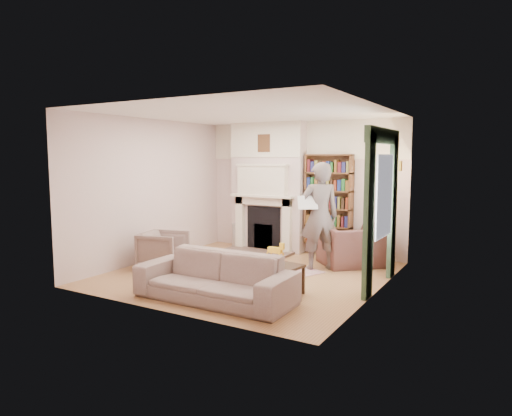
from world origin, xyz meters
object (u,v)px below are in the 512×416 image
Objects in this scene: sofa at (215,277)px; man_reading at (320,216)px; armchair_left at (164,250)px; paraffin_heater at (237,236)px; coffee_table at (279,278)px; rocking_horse at (275,252)px; bookcase at (329,200)px; armchair_reading at (353,246)px.

man_reading is at bearing 76.01° from sofa.
sofa is at bearing -133.57° from armchair_left.
paraffin_heater is (-2.38, 0.95, -0.71)m from man_reading.
paraffin_heater reaches higher than coffee_table.
paraffin_heater is 1.19× the size of rocking_horse.
rocking_horse is at bearing -61.23° from armchair_left.
bookcase reaches higher than armchair_left.
bookcase is at bearing 84.67° from sofa.
sofa is at bearing -62.36° from paraffin_heater.
paraffin_heater is at bearing -59.60° from man_reading.
paraffin_heater is (-2.83, 0.35, -0.11)m from armchair_reading.
paraffin_heater is 1.71m from rocking_horse.
armchair_left is 0.39× the size of man_reading.
rocking_horse is (-0.65, -1.12, -0.97)m from bookcase.
bookcase is at bearing -54.99° from armchair_left.
armchair_reading is 0.96m from man_reading.
bookcase reaches higher than rocking_horse.
sofa is (-0.31, -3.64, -0.83)m from bookcase.
armchair_reading is 3.56m from armchair_left.
armchair_reading is at bearing 70.73° from sofa.
man_reading is (-0.45, -0.60, 0.60)m from armchair_reading.
armchair_reading is 2.15× the size of paraffin_heater.
armchair_reading is 0.60× the size of man_reading.
coffee_table is 1.52× the size of rocking_horse.
man_reading is (2.49, 1.41, 0.63)m from armchair_left.
bookcase is 1.62m from rocking_horse.
paraffin_heater is at bearing 151.65° from rocking_horse.
armchair_reading reaches higher than paraffin_heater.
man_reading is at bearing -76.41° from bookcase.
man_reading reaches higher than armchair_reading.
coffee_table is at bearing -47.50° from paraffin_heater.
man_reading reaches higher than armchair_left.
coffee_table is (-0.42, -2.28, -0.16)m from armchair_reading.
coffee_table is (0.63, 0.78, -0.12)m from sofa.
man_reading reaches higher than coffee_table.
sofa is (1.90, -1.05, -0.01)m from armchair_left.
sofa is 1.18× the size of man_reading.
armchair_reading is 0.51× the size of sofa.
paraffin_heater is (-2.10, -0.22, -0.90)m from bookcase.
armchair_reading is 1.54× the size of armchair_left.
paraffin_heater reaches higher than rocking_horse.
armchair_left is 2.17m from sofa.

